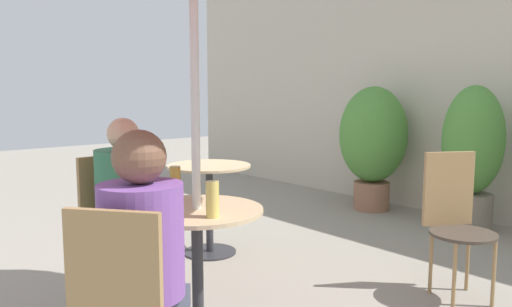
{
  "coord_description": "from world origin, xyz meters",
  "views": [
    {
      "loc": [
        2.13,
        -1.23,
        1.33
      ],
      "look_at": [
        0.05,
        0.57,
        0.99
      ],
      "focal_mm": 35.0,
      "sensor_mm": 36.0,
      "label": 1
    }
  ],
  "objects_px": {
    "cafe_table_near": "(197,249)",
    "potted_plant_0": "(373,139)",
    "seated_person_0": "(127,199)",
    "beer_glass_1": "(175,184)",
    "seated_person_1": "(143,253)",
    "potted_plant_1": "(472,152)",
    "bistro_chair_0": "(113,218)",
    "beer_glass_0": "(212,199)",
    "bistro_chair_2": "(455,212)",
    "cafe_table_far": "(209,190)"
  },
  "relations": [
    {
      "from": "cafe_table_far",
      "to": "bistro_chair_0",
      "type": "relative_size",
      "value": 0.79
    },
    {
      "from": "bistro_chair_0",
      "to": "beer_glass_1",
      "type": "bearing_deg",
      "value": -87.43
    },
    {
      "from": "bistro_chair_0",
      "to": "beer_glass_0",
      "type": "bearing_deg",
      "value": -93.96
    },
    {
      "from": "seated_person_0",
      "to": "cafe_table_near",
      "type": "bearing_deg",
      "value": -90.0
    },
    {
      "from": "bistro_chair_0",
      "to": "seated_person_1",
      "type": "bearing_deg",
      "value": -116.42
    },
    {
      "from": "bistro_chair_2",
      "to": "seated_person_1",
      "type": "distance_m",
      "value": 2.17
    },
    {
      "from": "seated_person_1",
      "to": "potted_plant_1",
      "type": "bearing_deg",
      "value": -119.37
    },
    {
      "from": "bistro_chair_0",
      "to": "beer_glass_0",
      "type": "height_order",
      "value": "bistro_chair_0"
    },
    {
      "from": "potted_plant_1",
      "to": "seated_person_1",
      "type": "bearing_deg",
      "value": -82.29
    },
    {
      "from": "bistro_chair_0",
      "to": "beer_glass_0",
      "type": "distance_m",
      "value": 1.02
    },
    {
      "from": "seated_person_0",
      "to": "potted_plant_0",
      "type": "bearing_deg",
      "value": 3.88
    },
    {
      "from": "cafe_table_near",
      "to": "seated_person_0",
      "type": "height_order",
      "value": "seated_person_0"
    },
    {
      "from": "bistro_chair_0",
      "to": "beer_glass_1",
      "type": "relative_size",
      "value": 4.83
    },
    {
      "from": "bistro_chair_2",
      "to": "cafe_table_near",
      "type": "bearing_deg",
      "value": -167.78
    },
    {
      "from": "cafe_table_far",
      "to": "seated_person_0",
      "type": "distance_m",
      "value": 1.18
    },
    {
      "from": "beer_glass_0",
      "to": "potted_plant_1",
      "type": "relative_size",
      "value": 0.12
    },
    {
      "from": "potted_plant_0",
      "to": "potted_plant_1",
      "type": "xyz_separation_m",
      "value": [
        1.15,
        -0.02,
        -0.03
      ]
    },
    {
      "from": "cafe_table_near",
      "to": "seated_person_0",
      "type": "distance_m",
      "value": 0.66
    },
    {
      "from": "bistro_chair_2",
      "to": "potted_plant_0",
      "type": "height_order",
      "value": "potted_plant_0"
    },
    {
      "from": "cafe_table_near",
      "to": "potted_plant_0",
      "type": "height_order",
      "value": "potted_plant_0"
    },
    {
      "from": "cafe_table_far",
      "to": "seated_person_0",
      "type": "height_order",
      "value": "seated_person_0"
    },
    {
      "from": "bistro_chair_0",
      "to": "beer_glass_0",
      "type": "relative_size",
      "value": 5.44
    },
    {
      "from": "potted_plant_1",
      "to": "bistro_chair_0",
      "type": "bearing_deg",
      "value": -101.37
    },
    {
      "from": "cafe_table_far",
      "to": "bistro_chair_2",
      "type": "relative_size",
      "value": 0.79
    },
    {
      "from": "beer_glass_0",
      "to": "potted_plant_0",
      "type": "height_order",
      "value": "potted_plant_0"
    },
    {
      "from": "potted_plant_0",
      "to": "potted_plant_1",
      "type": "height_order",
      "value": "potted_plant_1"
    },
    {
      "from": "potted_plant_0",
      "to": "seated_person_1",
      "type": "bearing_deg",
      "value": -66.13
    },
    {
      "from": "seated_person_0",
      "to": "beer_glass_0",
      "type": "bearing_deg",
      "value": -94.7
    },
    {
      "from": "seated_person_0",
      "to": "seated_person_1",
      "type": "distance_m",
      "value": 1.1
    },
    {
      "from": "seated_person_0",
      "to": "cafe_table_far",
      "type": "bearing_deg",
      "value": 22.59
    },
    {
      "from": "potted_plant_0",
      "to": "bistro_chair_0",
      "type": "bearing_deg",
      "value": -81.69
    },
    {
      "from": "beer_glass_0",
      "to": "bistro_chair_0",
      "type": "bearing_deg",
      "value": -176.88
    },
    {
      "from": "beer_glass_1",
      "to": "potted_plant_1",
      "type": "xyz_separation_m",
      "value": [
        0.08,
        3.2,
        -0.07
      ]
    },
    {
      "from": "cafe_table_far",
      "to": "potted_plant_1",
      "type": "height_order",
      "value": "potted_plant_1"
    },
    {
      "from": "cafe_table_near",
      "to": "bistro_chair_2",
      "type": "bearing_deg",
      "value": 72.24
    },
    {
      "from": "cafe_table_near",
      "to": "seated_person_0",
      "type": "relative_size",
      "value": 0.63
    },
    {
      "from": "potted_plant_0",
      "to": "cafe_table_near",
      "type": "bearing_deg",
      "value": -68.53
    },
    {
      "from": "bistro_chair_0",
      "to": "bistro_chair_2",
      "type": "bearing_deg",
      "value": -43.95
    },
    {
      "from": "cafe_table_near",
      "to": "beer_glass_1",
      "type": "relative_size",
      "value": 3.81
    },
    {
      "from": "seated_person_0",
      "to": "beer_glass_1",
      "type": "bearing_deg",
      "value": -86.51
    },
    {
      "from": "potted_plant_1",
      "to": "cafe_table_near",
      "type": "bearing_deg",
      "value": -87.86
    },
    {
      "from": "cafe_table_far",
      "to": "beer_glass_1",
      "type": "distance_m",
      "value": 1.4
    },
    {
      "from": "seated_person_1",
      "to": "beer_glass_1",
      "type": "bearing_deg",
      "value": -77.95
    },
    {
      "from": "cafe_table_near",
      "to": "potted_plant_0",
      "type": "xyz_separation_m",
      "value": [
        -1.27,
        3.22,
        0.27
      ]
    },
    {
      "from": "seated_person_1",
      "to": "cafe_table_near",
      "type": "bearing_deg",
      "value": -90.0
    },
    {
      "from": "seated_person_0",
      "to": "seated_person_1",
      "type": "xyz_separation_m",
      "value": [
        1.01,
        -0.43,
        0.01
      ]
    },
    {
      "from": "cafe_table_far",
      "to": "seated_person_0",
      "type": "xyz_separation_m",
      "value": [
        0.58,
        -1.01,
        0.17
      ]
    },
    {
      "from": "bistro_chair_2",
      "to": "seated_person_0",
      "type": "height_order",
      "value": "seated_person_0"
    },
    {
      "from": "bistro_chair_2",
      "to": "beer_glass_0",
      "type": "height_order",
      "value": "bistro_chair_2"
    },
    {
      "from": "beer_glass_1",
      "to": "beer_glass_0",
      "type": "bearing_deg",
      "value": -6.36
    }
  ]
}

